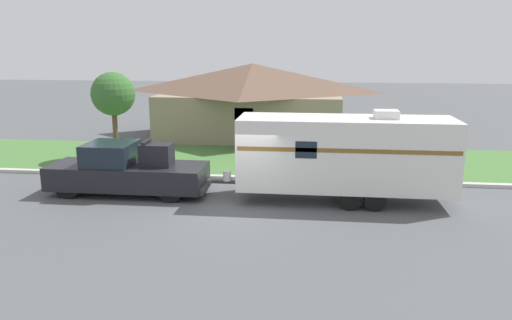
{
  "coord_description": "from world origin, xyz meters",
  "views": [
    {
      "loc": [
        2.45,
        -15.74,
        5.34
      ],
      "look_at": [
        0.42,
        1.29,
        1.4
      ],
      "focal_mm": 35.0,
      "sensor_mm": 36.0,
      "label": 1
    }
  ],
  "objects": [
    {
      "name": "tree_in_yard",
      "position": [
        -6.98,
        6.73,
        3.11
      ],
      "size": [
        2.04,
        2.04,
        4.16
      ],
      "color": "brown",
      "rests_on": "ground_plane"
    },
    {
      "name": "house_across_street",
      "position": [
        -1.35,
        14.24,
        2.24
      ],
      "size": [
        11.25,
        8.13,
        4.31
      ],
      "color": "gray",
      "rests_on": "ground_plane"
    },
    {
      "name": "pickup_truck",
      "position": [
        -4.36,
        1.29,
        0.85
      ],
      "size": [
        5.82,
        2.0,
        2.02
      ],
      "color": "black",
      "rests_on": "ground_plane"
    },
    {
      "name": "ground_plane",
      "position": [
        0.0,
        0.0,
        0.0
      ],
      "size": [
        120.0,
        120.0,
        0.0
      ],
      "primitive_type": "plane",
      "color": "#515456"
    },
    {
      "name": "travel_trailer",
      "position": [
        3.51,
        1.29,
        1.72
      ],
      "size": [
        8.38,
        2.21,
        3.23
      ],
      "color": "black",
      "rests_on": "ground_plane"
    },
    {
      "name": "mailbox",
      "position": [
        4.55,
        4.85,
        1.03
      ],
      "size": [
        0.48,
        0.2,
        1.34
      ],
      "color": "brown",
      "rests_on": "ground_plane"
    },
    {
      "name": "lawn_strip",
      "position": [
        0.0,
        7.4,
        0.01
      ],
      "size": [
        80.0,
        7.0,
        0.03
      ],
      "color": "#477538",
      "rests_on": "ground_plane"
    },
    {
      "name": "curb_strip",
      "position": [
        0.0,
        3.75,
        0.07
      ],
      "size": [
        80.0,
        0.3,
        0.14
      ],
      "color": "beige",
      "rests_on": "ground_plane"
    }
  ]
}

